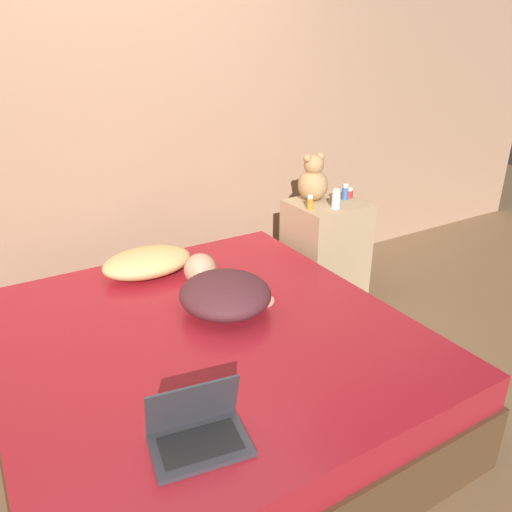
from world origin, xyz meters
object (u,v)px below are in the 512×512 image
(laptop, at_px, (198,430))
(bottle_red, at_px, (349,193))
(pillow, at_px, (147,262))
(bottle_orange, at_px, (310,203))
(bottle_blue, at_px, (345,192))
(teddy_bear, at_px, (313,180))
(bottle_white, at_px, (336,200))
(bottle_green, at_px, (336,195))
(person_lying, at_px, (222,291))

(laptop, relative_size, bottle_red, 5.45)
(pillow, xyz_separation_m, bottle_orange, (1.02, -0.13, 0.21))
(laptop, height_order, bottle_blue, bottle_blue)
(pillow, bearing_deg, teddy_bear, 1.37)
(laptop, relative_size, bottle_orange, 3.71)
(bottle_blue, bearing_deg, teddy_bear, 151.08)
(bottle_white, relative_size, bottle_red, 1.69)
(bottle_red, bearing_deg, pillow, 177.87)
(laptop, bearing_deg, bottle_green, 47.47)
(bottle_blue, distance_m, bottle_red, 0.06)
(bottle_white, height_order, bottle_orange, bottle_white)
(pillow, distance_m, bottle_green, 1.30)
(bottle_white, height_order, bottle_green, bottle_white)
(bottle_blue, xyz_separation_m, bottle_green, (-0.06, 0.02, -0.01))
(person_lying, distance_m, teddy_bear, 1.15)
(laptop, xyz_separation_m, bottle_orange, (1.32, 1.17, 0.23))
(bottle_red, xyz_separation_m, bottle_green, (-0.11, -0.01, 0.01))
(teddy_bear, bearing_deg, laptop, -137.60)
(teddy_bear, height_order, bottle_blue, teddy_bear)
(laptop, xyz_separation_m, teddy_bear, (1.45, 1.33, 0.32))
(bottle_white, xyz_separation_m, bottle_green, (0.10, 0.12, -0.01))
(laptop, xyz_separation_m, bottle_green, (1.58, 1.24, 0.23))
(pillow, xyz_separation_m, person_lying, (0.19, -0.54, 0.01))
(pillow, bearing_deg, bottle_orange, -7.03)
(pillow, relative_size, bottle_green, 6.41)
(bottle_blue, bearing_deg, bottle_green, 164.94)
(bottle_white, bearing_deg, laptop, -142.92)
(bottle_red, bearing_deg, bottle_blue, -154.85)
(person_lying, xyz_separation_m, bottle_orange, (0.83, 0.41, 0.20))
(teddy_bear, bearing_deg, bottle_green, -34.65)
(laptop, relative_size, bottle_blue, 3.31)
(teddy_bear, xyz_separation_m, bottle_green, (0.13, -0.09, -0.09))
(person_lying, height_order, bottle_white, bottle_white)
(person_lying, xyz_separation_m, bottle_green, (1.09, 0.48, 0.19))
(bottle_white, bearing_deg, bottle_orange, 159.60)
(bottle_white, height_order, bottle_blue, bottle_white)
(bottle_white, xyz_separation_m, bottle_red, (0.22, 0.13, -0.02))
(teddy_bear, distance_m, bottle_white, 0.23)
(bottle_white, distance_m, bottle_orange, 0.17)
(teddy_bear, xyz_separation_m, bottle_orange, (-0.13, -0.15, -0.09))
(bottle_blue, bearing_deg, bottle_orange, -171.32)
(bottle_orange, distance_m, bottle_green, 0.27)
(bottle_red, distance_m, bottle_green, 0.11)
(pillow, bearing_deg, bottle_blue, -3.26)
(bottle_white, bearing_deg, bottle_blue, 33.09)
(bottle_white, xyz_separation_m, bottle_orange, (-0.16, 0.06, -0.01))
(bottle_red, bearing_deg, bottle_orange, -168.87)
(bottle_white, height_order, bottle_red, bottle_white)
(laptop, relative_size, bottle_white, 3.22)
(bottle_green, bearing_deg, bottle_orange, -165.84)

